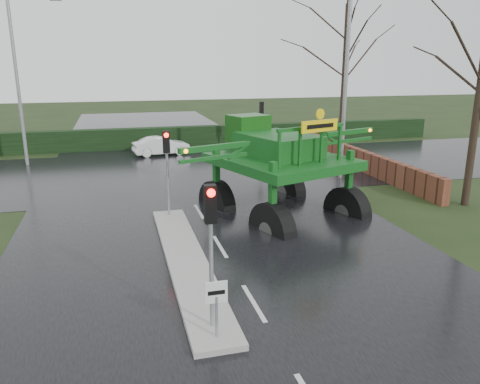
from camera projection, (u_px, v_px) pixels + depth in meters
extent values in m
plane|color=black|center=(254.00, 303.00, 12.14)|extent=(140.00, 140.00, 0.00)
cube|color=black|center=(191.00, 199.00, 21.45)|extent=(14.00, 80.00, 0.02)
cube|color=black|center=(175.00, 171.00, 27.04)|extent=(80.00, 12.00, 0.02)
cube|color=gray|center=(186.00, 260.00, 14.59)|extent=(1.20, 10.00, 0.16)
cube|color=black|center=(160.00, 138.00, 34.29)|extent=(44.00, 0.90, 1.50)
cube|color=#592D1E|center=(341.00, 152.00, 29.50)|extent=(0.40, 20.00, 1.20)
cylinder|color=gray|center=(217.00, 317.00, 10.25)|extent=(0.07, 0.07, 1.00)
cube|color=silver|center=(216.00, 292.00, 10.09)|extent=(0.50, 0.04, 0.50)
cube|color=black|center=(216.00, 293.00, 10.07)|extent=(0.38, 0.01, 0.10)
cylinder|color=gray|center=(211.00, 262.00, 10.42)|extent=(0.10, 0.10, 3.50)
cube|color=black|center=(210.00, 204.00, 10.06)|extent=(0.26, 0.22, 0.85)
sphere|color=#FF0C07|center=(211.00, 193.00, 9.87)|extent=(0.18, 0.18, 0.18)
cylinder|color=gray|center=(168.00, 176.00, 18.34)|extent=(0.10, 0.10, 3.50)
cube|color=black|center=(166.00, 142.00, 17.98)|extent=(0.26, 0.22, 0.85)
sphere|color=#FF0C07|center=(166.00, 135.00, 17.78)|extent=(0.18, 0.18, 0.18)
cylinder|color=gray|center=(261.00, 128.00, 31.92)|extent=(0.10, 0.10, 3.50)
cube|color=black|center=(262.00, 108.00, 31.56)|extent=(0.26, 0.22, 0.85)
sphere|color=#FF0C07|center=(261.00, 104.00, 31.61)|extent=(0.18, 0.18, 0.18)
cylinder|color=gray|center=(346.00, 84.00, 24.11)|extent=(0.20, 0.20, 10.00)
cylinder|color=gray|center=(17.00, 81.00, 27.31)|extent=(0.20, 0.20, 10.00)
cylinder|color=black|center=(477.00, 113.00, 19.54)|extent=(0.32, 0.32, 8.00)
cylinder|color=black|center=(344.00, 78.00, 33.61)|extent=(0.32, 0.32, 10.00)
cylinder|color=black|center=(199.00, 199.00, 17.61)|extent=(1.29, 2.27, 2.20)
cylinder|color=#595B56|center=(199.00, 199.00, 17.61)|extent=(0.86, 0.94, 0.77)
cube|color=#0F4B0D|center=(198.00, 163.00, 17.25)|extent=(0.31, 0.31, 2.52)
cylinder|color=black|center=(281.00, 184.00, 19.74)|extent=(1.29, 2.27, 2.20)
cylinder|color=#595B56|center=(281.00, 184.00, 19.74)|extent=(0.86, 0.94, 0.77)
cube|color=#0F4B0D|center=(281.00, 152.00, 19.38)|extent=(0.31, 0.31, 2.52)
cylinder|color=black|center=(261.00, 228.00, 14.46)|extent=(1.29, 2.27, 2.20)
cylinder|color=#595B56|center=(261.00, 228.00, 14.46)|extent=(0.86, 0.94, 0.77)
cube|color=#0F4B0D|center=(262.00, 185.00, 14.09)|extent=(0.31, 0.31, 2.52)
cylinder|color=black|center=(351.00, 207.00, 16.59)|extent=(1.29, 2.27, 2.20)
cylinder|color=#595B56|center=(351.00, 207.00, 16.59)|extent=(0.86, 0.94, 0.77)
cube|color=#0F4B0D|center=(353.00, 169.00, 16.22)|extent=(0.31, 0.31, 2.52)
cube|color=#0F4B0D|center=(274.00, 146.00, 16.54)|extent=(6.08, 6.48, 0.38)
cube|color=#0F4B0D|center=(270.00, 129.00, 16.56)|extent=(3.36, 3.90, 0.99)
cube|color=#144B11|center=(236.00, 112.00, 18.21)|extent=(1.99, 1.78, 1.43)
cube|color=#0F4B0D|center=(309.00, 104.00, 14.72)|extent=(3.16, 1.20, 0.13)
cube|color=#0F4B0D|center=(191.00, 127.00, 14.04)|extent=(2.76, 1.12, 0.20)
sphere|color=orange|center=(155.00, 131.00, 13.30)|extent=(0.15, 0.15, 0.15)
cube|color=#0F4B0D|center=(354.00, 114.00, 17.82)|extent=(2.76, 1.12, 0.20)
sphere|color=orange|center=(377.00, 112.00, 18.39)|extent=(0.15, 0.15, 0.15)
cube|color=yellow|center=(319.00, 102.00, 14.34)|extent=(1.68, 0.63, 0.44)
cube|color=black|center=(319.00, 102.00, 14.34)|extent=(1.25, 0.44, 0.15)
cylinder|color=yellow|center=(319.00, 87.00, 14.22)|extent=(0.39, 0.17, 0.40)
imported|color=white|center=(162.00, 155.00, 31.71)|extent=(3.92, 1.85, 1.24)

